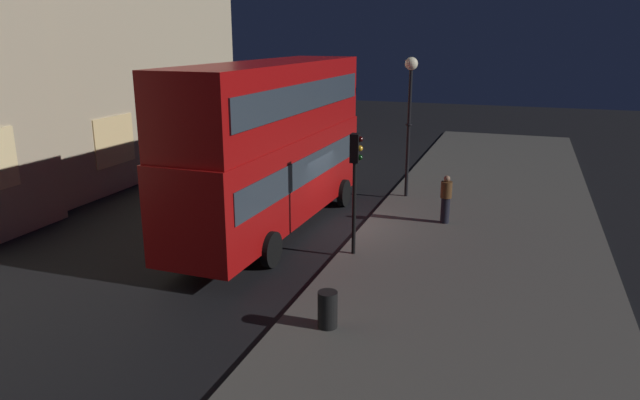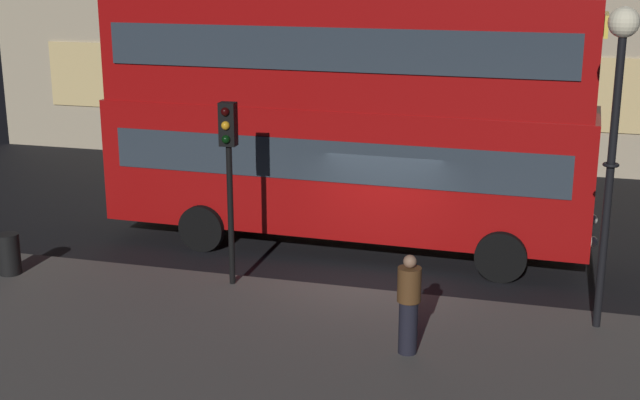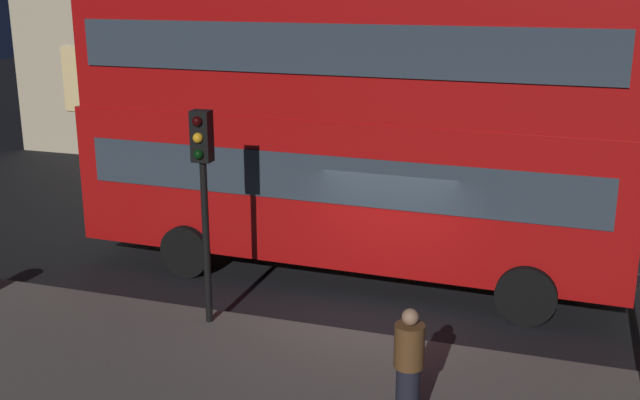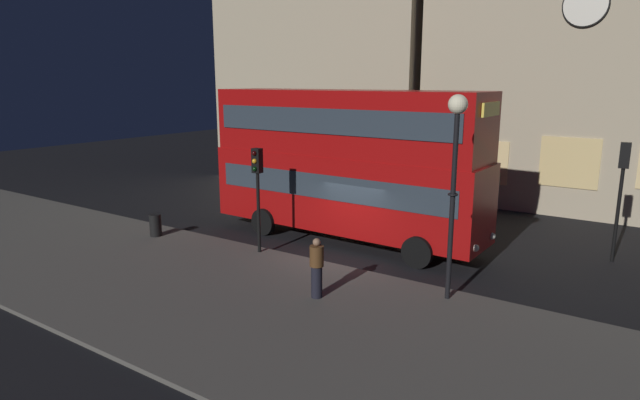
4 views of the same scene
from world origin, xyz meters
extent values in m
plane|color=black|center=(0.00, 0.00, 0.00)|extent=(80.00, 80.00, 0.00)
cube|color=#4C4944|center=(0.00, -4.86, 0.06)|extent=(44.00, 7.96, 0.12)
cube|color=tan|center=(5.32, 14.01, 7.29)|extent=(14.55, 7.00, 14.58)
cube|color=#F2D18C|center=(1.44, 10.47, 2.24)|extent=(2.48, 0.06, 2.06)
cube|color=#E5C67F|center=(5.32, 10.47, 2.53)|extent=(2.48, 0.06, 2.24)
cube|color=#F2D18C|center=(9.20, 10.47, 2.59)|extent=(2.48, 0.06, 1.86)
cube|color=#9E0C0C|center=(-1.18, 1.96, 1.95)|extent=(11.04, 2.77, 2.83)
cube|color=#9E0C0C|center=(-1.18, 1.96, 4.56)|extent=(10.82, 2.72, 2.39)
cube|color=#2D3842|center=(-1.18, 1.96, 2.31)|extent=(10.16, 2.81, 0.90)
cube|color=#2D3842|center=(-1.18, 1.96, 4.68)|extent=(10.16, 2.81, 0.90)
cube|color=#F2D84C|center=(4.26, 1.83, 5.22)|extent=(0.12, 1.51, 0.44)
sphere|color=white|center=(4.35, 2.65, 0.89)|extent=(0.24, 0.24, 0.24)
sphere|color=white|center=(4.31, 1.01, 0.89)|extent=(0.24, 0.24, 0.24)
cylinder|color=black|center=(2.59, 3.18, 0.54)|extent=(1.08, 0.27, 1.08)
cylinder|color=black|center=(2.53, 0.56, 0.54)|extent=(1.08, 0.27, 1.08)
cylinder|color=black|center=(-4.16, 3.34, 0.54)|extent=(1.08, 0.27, 1.08)
cylinder|color=black|center=(-4.23, 0.72, 0.54)|extent=(1.08, 0.27, 1.08)
cylinder|color=black|center=(-2.68, -1.34, 1.55)|extent=(0.12, 0.12, 2.86)
cube|color=black|center=(-2.68, -1.34, 3.41)|extent=(0.33, 0.27, 0.85)
sphere|color=black|center=(-2.68, -1.49, 3.68)|extent=(0.17, 0.17, 0.17)
sphere|color=orange|center=(-2.68, -1.49, 3.41)|extent=(0.17, 0.17, 0.17)
sphere|color=black|center=(-2.68, -1.49, 3.14)|extent=(0.17, 0.17, 0.17)
cylinder|color=black|center=(7.85, 4.94, 1.63)|extent=(0.12, 0.12, 3.26)
cube|color=black|center=(7.85, 4.94, 3.68)|extent=(0.34, 0.28, 0.85)
sphere|color=black|center=(7.84, 5.08, 3.95)|extent=(0.17, 0.17, 0.17)
sphere|color=black|center=(7.84, 5.08, 3.68)|extent=(0.17, 0.17, 0.17)
sphere|color=green|center=(7.84, 5.08, 3.41)|extent=(0.17, 0.17, 0.17)
cylinder|color=black|center=(4.41, -1.57, 2.69)|extent=(0.14, 0.14, 5.15)
torus|color=black|center=(4.41, -1.57, 3.10)|extent=(0.28, 0.28, 0.06)
sphere|color=#F9EFC6|center=(4.41, -1.57, 5.50)|extent=(0.52, 0.52, 0.52)
cylinder|color=black|center=(1.32, -3.57, 0.58)|extent=(0.32, 0.32, 0.93)
cylinder|color=#513319|center=(1.32, -3.57, 1.34)|extent=(0.40, 0.40, 0.58)
sphere|color=#8C664C|center=(1.32, -3.57, 1.74)|extent=(0.22, 0.22, 0.22)
cylinder|color=black|center=(-7.37, -2.07, 0.55)|extent=(0.46, 0.46, 0.87)
camera|label=1|loc=(-18.87, -5.91, 6.61)|focal=32.73mm
camera|label=2|loc=(3.55, -16.94, 6.54)|focal=49.14mm
camera|label=3|loc=(3.12, -12.49, 5.84)|focal=43.39mm
camera|label=4|loc=(9.34, -15.28, 6.12)|focal=30.11mm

